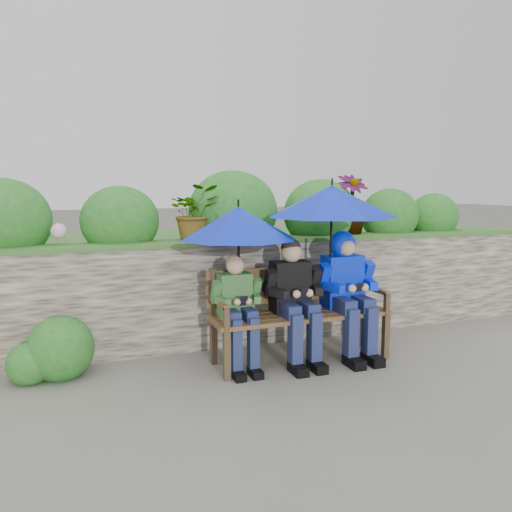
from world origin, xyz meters
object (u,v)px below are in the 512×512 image
object	(u,v)px
boy_middle	(295,295)
boy_right	(347,284)
umbrella_right	(332,201)
park_bench	(298,306)
boy_left	(238,305)
umbrella_left	(238,223)

from	to	relation	value
boy_middle	boy_right	xyz separation A→B (m)	(0.53, 0.01, 0.06)
boy_middle	umbrella_right	size ratio (longest dim) A/B	0.93
park_bench	boy_left	bearing A→B (deg)	-173.96
park_bench	boy_middle	size ratio (longest dim) A/B	1.46
boy_middle	umbrella_left	distance (m)	0.81
boy_middle	umbrella_left	bearing A→B (deg)	174.43
park_bench	boy_left	world-z (taller)	boy_left
park_bench	umbrella_right	world-z (taller)	umbrella_right
boy_right	umbrella_left	xyz separation A→B (m)	(-1.02, 0.04, 0.57)
boy_left	umbrella_right	bearing A→B (deg)	1.49
boy_left	umbrella_left	xyz separation A→B (m)	(0.02, 0.04, 0.68)
boy_left	boy_middle	distance (m)	0.52
park_bench	boy_middle	bearing A→B (deg)	-131.67
boy_left	boy_middle	world-z (taller)	boy_middle
boy_middle	boy_left	bearing A→B (deg)	178.73
boy_left	umbrella_right	xyz separation A→B (m)	(0.88, 0.02, 0.86)
park_bench	boy_middle	distance (m)	0.16
boy_right	umbrella_right	distance (m)	0.76
park_bench	umbrella_left	bearing A→B (deg)	-177.50
boy_middle	umbrella_left	world-z (taller)	umbrella_left
boy_left	park_bench	bearing A→B (deg)	6.04
boy_left	boy_right	distance (m)	1.05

